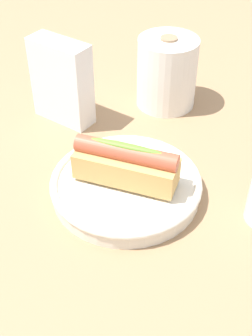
{
  "coord_description": "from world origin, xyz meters",
  "views": [
    {
      "loc": [
        0.2,
        -0.46,
        0.48
      ],
      "look_at": [
        0.02,
        0.02,
        0.05
      ],
      "focal_mm": 49.33,
      "sensor_mm": 36.0,
      "label": 1
    }
  ],
  "objects": [
    {
      "name": "ground_plane",
      "position": [
        0.0,
        0.0,
        0.0
      ],
      "size": [
        2.4,
        2.4,
        0.0
      ],
      "primitive_type": "plane",
      "color": "#9E7A56"
    },
    {
      "name": "napkin_box",
      "position": [
        -0.16,
        0.17,
        0.07
      ],
      "size": [
        0.12,
        0.07,
        0.15
      ],
      "primitive_type": "cube",
      "rotation": [
        0.0,
        0.0,
        -0.26
      ],
      "color": "white",
      "rests_on": "ground_plane"
    },
    {
      "name": "hotdog_front",
      "position": [
        0.02,
        0.02,
        0.06
      ],
      "size": [
        0.15,
        0.05,
        0.06
      ],
      "color": "tan",
      "rests_on": "serving_bowl"
    },
    {
      "name": "serving_bowl",
      "position": [
        0.02,
        0.02,
        0.02
      ],
      "size": [
        0.23,
        0.23,
        0.03
      ],
      "color": "silver",
      "rests_on": "ground_plane"
    },
    {
      "name": "paper_towel_roll",
      "position": [
        0.0,
        0.28,
        0.07
      ],
      "size": [
        0.11,
        0.11,
        0.13
      ],
      "color": "white",
      "rests_on": "ground_plane"
    }
  ]
}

